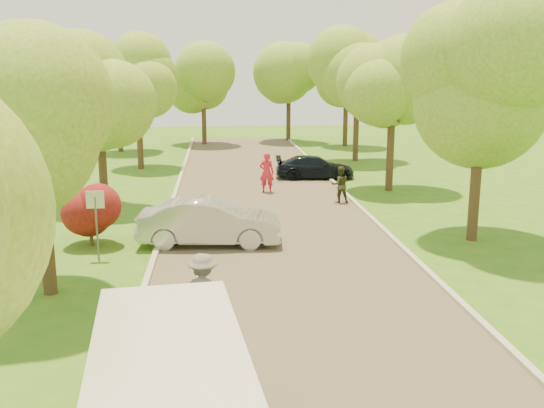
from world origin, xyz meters
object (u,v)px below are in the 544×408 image
object	(u,v)px
street_sign	(96,210)
person_striped	(267,173)
skateboarder	(203,293)
silver_sedan	(210,222)
person_olive	(340,185)
longboard	(204,332)
dark_sedan	(315,167)

from	to	relation	value
street_sign	person_striped	size ratio (longest dim) A/B	1.11
skateboarder	silver_sedan	bearing A→B (deg)	-76.75
silver_sedan	street_sign	bearing A→B (deg)	114.18
person_striped	skateboarder	bearing A→B (deg)	90.89
street_sign	silver_sedan	bearing A→B (deg)	19.81
skateboarder	person_striped	size ratio (longest dim) A/B	0.92
street_sign	person_olive	size ratio (longest dim) A/B	1.32
street_sign	person_striped	bearing A→B (deg)	58.54
longboard	person_striped	distance (m)	16.37
dark_sedan	longboard	bearing A→B (deg)	167.98
silver_sedan	dark_sedan	xyz separation A→B (m)	(5.60, 12.45, -0.17)
silver_sedan	longboard	size ratio (longest dim) A/B	5.02
dark_sedan	person_olive	xyz separation A→B (m)	(0.12, -6.28, 0.20)
longboard	person_striped	size ratio (longest dim) A/B	0.49
street_sign	silver_sedan	distance (m)	3.80
longboard	street_sign	bearing A→B (deg)	-46.64
street_sign	person_olive	xyz separation A→B (m)	(9.22, 7.43, -0.74)
dark_sedan	skateboarder	bearing A→B (deg)	167.98
longboard	skateboarder	distance (m)	0.92
dark_sedan	person_olive	world-z (taller)	person_olive
silver_sedan	person_olive	size ratio (longest dim) A/B	2.92
person_olive	longboard	bearing A→B (deg)	64.08
person_olive	person_striped	bearing A→B (deg)	-43.40
longboard	person_olive	distance (m)	14.69
person_striped	person_olive	xyz separation A→B (m)	(3.06, -2.64, -0.15)
longboard	person_olive	size ratio (longest dim) A/B	0.58
silver_sedan	person_olive	distance (m)	8.41
person_striped	person_olive	distance (m)	4.04
street_sign	longboard	xyz separation A→B (m)	(3.42, -6.05, -1.46)
person_olive	skateboarder	bearing A→B (deg)	64.08
dark_sedan	skateboarder	distance (m)	20.56
silver_sedan	person_striped	world-z (taller)	person_striped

